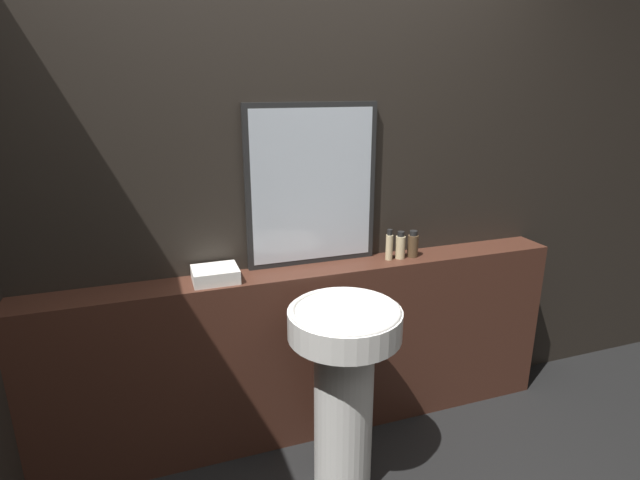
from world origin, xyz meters
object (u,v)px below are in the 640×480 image
Objects in this scene: shampoo_bottle at (389,246)px; conditioner_bottle at (400,246)px; mirror at (312,186)px; towel_stack at (215,274)px; pedestal_sink at (344,379)px; lotion_bottle at (413,245)px.

shampoo_bottle is 0.06m from conditioner_bottle.
towel_stack is at bearing -170.12° from mirror.
mirror reaches higher than pedestal_sink.
conditioner_bottle is at bearing 41.53° from pedestal_sink.
lotion_bottle is (0.14, 0.00, -0.01)m from shampoo_bottle.
shampoo_bottle is 0.14m from lotion_bottle.
pedestal_sink is 0.73m from shampoo_bottle.
towel_stack is 1.02m from lotion_bottle.
conditioner_bottle is (0.95, 0.00, 0.03)m from towel_stack.
lotion_bottle is at bearing 37.51° from pedestal_sink.
mirror reaches higher than conditioner_bottle.
towel_stack is at bearing 138.16° from pedestal_sink.
pedestal_sink is 6.24× the size of conditioner_bottle.
pedestal_sink is 4.35× the size of towel_stack.
towel_stack is 1.43× the size of conditioner_bottle.
towel_stack is (-0.47, 0.42, 0.39)m from pedestal_sink.
lotion_bottle is at bearing -9.44° from mirror.
pedestal_sink is at bearing -134.35° from shampoo_bottle.
shampoo_bottle is at bearing 0.00° from towel_stack.
towel_stack is at bearing 180.00° from conditioner_bottle.
shampoo_bottle is 1.14× the size of lotion_bottle.
towel_stack is 1.46× the size of lotion_bottle.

